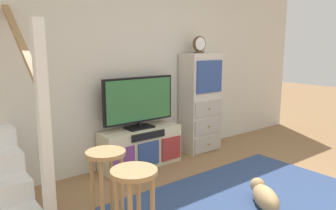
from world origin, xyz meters
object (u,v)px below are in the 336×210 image
object	(u,v)px
bar_stool_near	(134,194)
dog	(264,196)
desk_clock	(199,45)
bar_stool_far	(106,171)
side_cabinet	(201,103)
media_console	(141,147)
television	(139,101)

from	to	relation	value
bar_stool_near	dog	size ratio (longest dim) A/B	1.45
desk_clock	bar_stool_far	size ratio (longest dim) A/B	0.35
bar_stool_far	bar_stool_near	bearing A→B (deg)	-95.09
bar_stool_near	desk_clock	bearing A→B (deg)	36.86
side_cabinet	bar_stool_near	world-z (taller)	side_cabinet
bar_stool_near	media_console	bearing A→B (deg)	55.61
side_cabinet	bar_stool_far	size ratio (longest dim) A/B	2.09
bar_stool_far	television	bearing A→B (deg)	46.16
bar_stool_near	bar_stool_far	bearing A→B (deg)	84.91
bar_stool_near	bar_stool_far	world-z (taller)	bar_stool_near
dog	bar_stool_near	bearing A→B (deg)	175.71
media_console	desk_clock	world-z (taller)	desk_clock
desk_clock	side_cabinet	bearing A→B (deg)	13.52
bar_stool_near	bar_stool_far	distance (m)	0.53
side_cabinet	bar_stool_far	bearing A→B (deg)	-153.31
side_cabinet	dog	xyz separation A→B (m)	(-0.74, -1.70, -0.62)
side_cabinet	bar_stool_near	bearing A→B (deg)	-143.68
bar_stool_near	dog	distance (m)	1.50
media_console	desk_clock	size ratio (longest dim) A/B	4.55
desk_clock	bar_stool_far	bearing A→B (deg)	-152.95
side_cabinet	television	bearing A→B (deg)	179.27
side_cabinet	desk_clock	world-z (taller)	desk_clock
side_cabinet	dog	size ratio (longest dim) A/B	2.97
media_console	dog	size ratio (longest dim) A/B	2.23
media_console	bar_stool_far	size ratio (longest dim) A/B	1.57
media_console	bar_stool_near	world-z (taller)	bar_stool_near
side_cabinet	desk_clock	distance (m)	0.86
bar_stool_near	bar_stool_far	xyz separation A→B (m)	(0.05, 0.53, -0.01)
media_console	side_cabinet	size ratio (longest dim) A/B	0.75
side_cabinet	bar_stool_far	distance (m)	2.38
media_console	side_cabinet	xyz separation A→B (m)	(1.09, 0.01, 0.48)
bar_stool_near	dog	world-z (taller)	bar_stool_near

